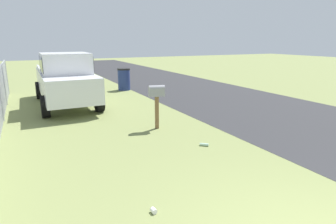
{
  "coord_description": "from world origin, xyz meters",
  "views": [
    {
      "loc": [
        -1.72,
        2.98,
        2.56
      ],
      "look_at": [
        3.52,
        0.37,
        1.09
      ],
      "focal_mm": 30.89,
      "sensor_mm": 36.0,
      "label": 1
    }
  ],
  "objects": [
    {
      "name": "road_asphalt",
      "position": [
        6.0,
        -4.96,
        0.0
      ],
      "size": [
        60.0,
        5.93,
        0.01
      ],
      "primitive_type": "cube",
      "color": "#2D2D30",
      "rests_on": "ground"
    },
    {
      "name": "mailbox",
      "position": [
        5.79,
        -0.4,
        1.03
      ],
      "size": [
        0.3,
        0.49,
        1.29
      ],
      "rotation": [
        0.0,
        0.0,
        -0.24
      ],
      "color": "brown",
      "rests_on": "ground"
    },
    {
      "name": "pickup_truck",
      "position": [
        10.23,
        1.54,
        1.1
      ],
      "size": [
        5.42,
        2.09,
        2.09
      ],
      "rotation": [
        0.0,
        0.0,
        3.14
      ],
      "color": "silver",
      "rests_on": "ground"
    },
    {
      "name": "trash_bin",
      "position": [
        12.76,
        -1.67,
        0.57
      ],
      "size": [
        0.65,
        0.65,
        1.13
      ],
      "color": "navy",
      "rests_on": "ground"
    },
    {
      "name": "litter_cup_midfield_a",
      "position": [
        1.86,
        1.44,
        0.04
      ],
      "size": [
        0.11,
        0.09,
        0.08
      ],
      "primitive_type": "cylinder",
      "rotation": [
        0.0,
        1.57,
        3.21
      ],
      "color": "white",
      "rests_on": "ground"
    },
    {
      "name": "litter_bottle_by_mailbox",
      "position": [
        3.93,
        -0.84,
        0.04
      ],
      "size": [
        0.2,
        0.21,
        0.07
      ],
      "primitive_type": "cylinder",
      "rotation": [
        0.0,
        1.57,
        3.99
      ],
      "color": "#B2D8BF",
      "rests_on": "ground"
    }
  ]
}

